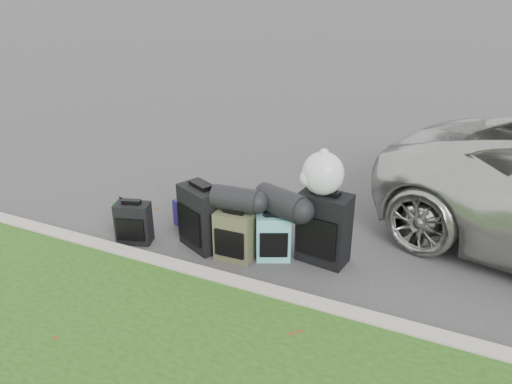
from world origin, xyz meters
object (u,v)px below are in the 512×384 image
at_px(suitcase_large_black_right, 324,228).
at_px(suitcase_large_black_left, 201,217).
at_px(suitcase_teal, 273,237).
at_px(suitcase_small_black, 134,223).
at_px(tote_navy, 188,213).
at_px(suitcase_olive, 235,236).
at_px(tote_green, 127,214).

bearing_deg(suitcase_large_black_right, suitcase_large_black_left, -160.81).
bearing_deg(suitcase_large_black_left, suitcase_teal, 31.11).
bearing_deg(suitcase_small_black, suitcase_teal, -5.70).
height_order(suitcase_small_black, suitcase_large_black_right, suitcase_large_black_right).
relative_size(suitcase_small_black, suitcase_large_black_right, 0.62).
bearing_deg(suitcase_large_black_right, suitcase_teal, -151.61).
bearing_deg(suitcase_large_black_left, tote_navy, 163.64).
bearing_deg(suitcase_teal, suitcase_small_black, 167.16).
bearing_deg(suitcase_olive, suitcase_large_black_right, 19.64).
height_order(suitcase_olive, suitcase_teal, suitcase_olive).
xyz_separation_m(tote_green, tote_navy, (0.69, 0.33, 0.01)).
bearing_deg(suitcase_small_black, tote_navy, 42.45).
height_order(suitcase_olive, tote_green, suitcase_olive).
relative_size(suitcase_large_black_left, suitcase_large_black_right, 0.93).
height_order(suitcase_small_black, suitcase_large_black_left, suitcase_large_black_left).
height_order(suitcase_large_black_left, tote_green, suitcase_large_black_left).
relative_size(suitcase_small_black, suitcase_large_black_left, 0.67).
bearing_deg(suitcase_large_black_left, suitcase_large_black_right, 36.92).
bearing_deg(suitcase_small_black, suitcase_olive, -9.88).
bearing_deg(suitcase_small_black, suitcase_large_black_left, 0.49).
bearing_deg(tote_green, tote_navy, 41.83).
xyz_separation_m(suitcase_small_black, tote_green, (-0.33, 0.29, -0.09)).
xyz_separation_m(suitcase_olive, suitcase_large_black_right, (0.90, 0.37, 0.12)).
xyz_separation_m(suitcase_teal, suitcase_large_black_right, (0.51, 0.20, 0.14)).
distance_m(suitcase_small_black, suitcase_large_black_right, 2.21).
distance_m(suitcase_olive, suitcase_large_black_right, 0.98).
xyz_separation_m(suitcase_large_black_left, suitcase_large_black_right, (1.36, 0.29, 0.03)).
relative_size(suitcase_large_black_left, tote_green, 2.42).
distance_m(suitcase_large_black_left, suitcase_teal, 0.87).
distance_m(suitcase_small_black, tote_navy, 0.72).
bearing_deg(suitcase_large_black_right, suitcase_small_black, -158.51).
bearing_deg(suitcase_teal, tote_navy, 143.03).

